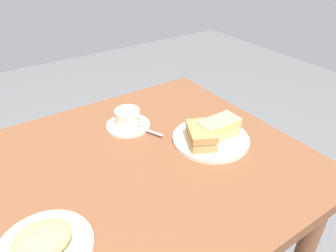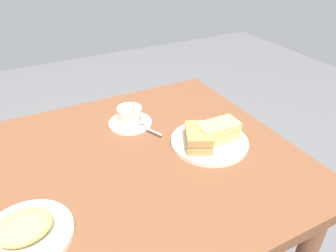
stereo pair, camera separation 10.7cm
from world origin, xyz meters
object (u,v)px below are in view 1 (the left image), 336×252
(coffee_saucer, at_px, (128,125))
(side_plate, at_px, (45,249))
(sandwich_back, at_px, (201,135))
(coffee_cup, at_px, (128,117))
(sandwich_front, at_px, (219,128))
(sandwich_plate, at_px, (211,139))
(dining_table, at_px, (129,193))
(spoon, at_px, (146,130))

(coffee_saucer, distance_m, side_plate, 0.53)
(sandwich_back, height_order, coffee_cup, sandwich_back)
(coffee_cup, bearing_deg, sandwich_front, 131.67)
(sandwich_plate, xyz_separation_m, side_plate, (0.58, 0.12, 0.00))
(dining_table, height_order, sandwich_back, sandwich_back)
(sandwich_plate, bearing_deg, spoon, -46.37)
(sandwich_back, height_order, side_plate, sandwich_back)
(sandwich_back, bearing_deg, coffee_saucer, -59.75)
(sandwich_plate, relative_size, coffee_cup, 2.37)
(coffee_cup, xyz_separation_m, side_plate, (0.39, 0.35, -0.03))
(sandwich_plate, relative_size, side_plate, 1.19)
(spoon, distance_m, side_plate, 0.51)
(dining_table, relative_size, spoon, 11.36)
(sandwich_front, height_order, coffee_saucer, sandwich_front)
(sandwich_back, bearing_deg, dining_table, -8.89)
(coffee_saucer, relative_size, side_plate, 0.72)
(sandwich_back, height_order, coffee_saucer, sandwich_back)
(sandwich_front, height_order, coffee_cup, sandwich_front)
(sandwich_plate, xyz_separation_m, sandwich_back, (0.05, 0.00, 0.03))
(side_plate, bearing_deg, sandwich_plate, -168.45)
(coffee_saucer, bearing_deg, side_plate, 41.71)
(sandwich_front, bearing_deg, coffee_saucer, -48.39)
(coffee_cup, bearing_deg, spoon, 114.61)
(sandwich_front, distance_m, coffee_cup, 0.32)
(sandwich_plate, relative_size, spoon, 2.68)
(sandwich_back, relative_size, side_plate, 0.67)
(coffee_cup, relative_size, side_plate, 0.50)
(coffee_cup, bearing_deg, sandwich_back, 120.25)
(coffee_saucer, height_order, spoon, spoon)
(sandwich_front, bearing_deg, sandwich_back, -0.95)
(coffee_cup, bearing_deg, coffee_saucer, -60.94)
(spoon, bearing_deg, sandwich_back, 122.48)
(side_plate, bearing_deg, dining_table, -151.76)
(dining_table, height_order, coffee_cup, coffee_cup)
(dining_table, bearing_deg, coffee_saucer, -118.91)
(coffee_saucer, bearing_deg, coffee_cup, 119.06)
(sandwich_front, relative_size, coffee_cup, 1.27)
(sandwich_plate, bearing_deg, sandwich_front, 167.10)
(sandwich_back, xyz_separation_m, side_plate, (0.53, 0.11, -0.03))
(sandwich_back, bearing_deg, coffee_cup, -59.75)
(spoon, bearing_deg, sandwich_front, 137.00)
(sandwich_plate, height_order, coffee_cup, coffee_cup)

